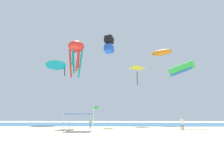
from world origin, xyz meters
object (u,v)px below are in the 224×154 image
at_px(canopy_tent, 79,115).
at_px(kite_box_black, 109,44).
at_px(person_near_tent, 182,122).
at_px(person_leftmost, 90,122).
at_px(banner_flag, 94,116).
at_px(kite_delta_teal, 56,64).
at_px(kite_parafoil_green, 182,69).
at_px(kite_inflatable_orange, 162,53).
at_px(kite_octopus_red, 76,48).
at_px(kite_diamond_yellow, 137,69).

relative_size(canopy_tent, kite_box_black, 0.94).
xyz_separation_m(person_near_tent, kite_box_black, (-11.19, 7.83, 15.42)).
distance_m(person_leftmost, banner_flag, 8.95).
distance_m(kite_delta_teal, kite_parafoil_green, 27.92).
bearing_deg(banner_flag, kite_box_black, 85.00).
relative_size(canopy_tent, kite_inflatable_orange, 0.65).
xyz_separation_m(kite_delta_teal, kite_box_black, (12.78, -5.87, 2.41)).
relative_size(kite_octopus_red, kite_parafoil_green, 1.46).
bearing_deg(person_leftmost, kite_parafoil_green, -81.54).
relative_size(person_leftmost, kite_delta_teal, 0.26).
xyz_separation_m(person_leftmost, kite_inflatable_orange, (14.86, 10.19, 15.54)).
bearing_deg(kite_parafoil_green, kite_diamond_yellow, -31.96).
height_order(kite_octopus_red, kite_delta_teal, kite_octopus_red).
bearing_deg(kite_parafoil_green, person_leftmost, 9.95).
height_order(canopy_tent, kite_inflatable_orange, kite_inflatable_orange).
distance_m(kite_box_black, kite_diamond_yellow, 7.86).
xyz_separation_m(kite_delta_teal, kite_diamond_yellow, (18.64, -3.61, -2.31)).
relative_size(canopy_tent, person_near_tent, 1.90).
bearing_deg(canopy_tent, person_near_tent, 14.70).
bearing_deg(person_leftmost, person_near_tent, -98.36).
distance_m(canopy_tent, person_leftmost, 7.14).
height_order(kite_parafoil_green, kite_inflatable_orange, kite_inflatable_orange).
relative_size(banner_flag, kite_diamond_yellow, 0.83).
bearing_deg(kite_inflatable_orange, kite_parafoil_green, 126.19).
height_order(person_near_tent, banner_flag, banner_flag).
bearing_deg(banner_flag, kite_diamond_yellow, 65.75).
height_order(kite_inflatable_orange, kite_diamond_yellow, kite_inflatable_orange).
relative_size(kite_parafoil_green, kite_box_black, 1.32).
relative_size(kite_delta_teal, kite_parafoil_green, 1.28).
height_order(canopy_tent, person_leftmost, canopy_tent).
relative_size(canopy_tent, banner_flag, 1.07).
bearing_deg(banner_flag, kite_octopus_red, 116.40).
height_order(kite_parafoil_green, kite_box_black, kite_box_black).
bearing_deg(banner_flag, person_leftmost, 100.77).
bearing_deg(kite_parafoil_green, kite_box_black, -8.80).
bearing_deg(kite_box_black, kite_diamond_yellow, 42.45).
xyz_separation_m(kite_inflatable_orange, kite_diamond_yellow, (-6.17, -3.32, -4.74)).
relative_size(person_near_tent, person_leftmost, 1.11).
bearing_deg(banner_flag, kite_parafoil_green, 34.28).
bearing_deg(kite_diamond_yellow, banner_flag, 133.10).
distance_m(kite_parafoil_green, kite_inflatable_orange, 11.07).
height_order(canopy_tent, kite_diamond_yellow, kite_diamond_yellow).
xyz_separation_m(person_near_tent, kite_parafoil_green, (2.05, 4.31, 9.26)).
bearing_deg(canopy_tent, kite_octopus_red, 108.55).
distance_m(person_near_tent, kite_octopus_red, 22.04).
distance_m(kite_octopus_red, kite_inflatable_orange, 20.36).
xyz_separation_m(person_leftmost, kite_delta_teal, (-9.95, 10.48, 13.11)).
xyz_separation_m(kite_delta_teal, kite_inflatable_orange, (24.81, -0.29, 2.43)).
bearing_deg(person_near_tent, kite_octopus_red, -31.23).
relative_size(kite_delta_teal, kite_diamond_yellow, 1.61).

